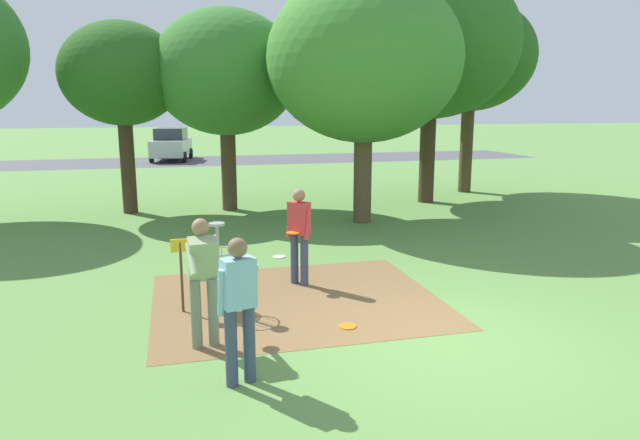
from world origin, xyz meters
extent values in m
plane|color=#5B8942|center=(0.00, 0.00, 0.00)|extent=(160.00, 160.00, 0.00)
cube|color=brown|center=(-1.56, 2.13, 0.00)|extent=(4.58, 3.88, 0.01)
cylinder|color=#9E9EA3|center=(-2.82, 1.93, 0.68)|extent=(0.05, 0.05, 1.35)
cylinder|color=#9E9EA3|center=(-2.82, 1.93, 1.37)|extent=(0.24, 0.24, 0.04)
torus|color=#9E9EA3|center=(-2.82, 1.93, 0.95)|extent=(0.58, 0.58, 0.02)
torus|color=#9E9EA3|center=(-2.82, 1.93, 0.55)|extent=(0.55, 0.55, 0.03)
cylinder|color=#9E9EA3|center=(-2.82, 1.93, 0.53)|extent=(0.48, 0.48, 0.02)
cylinder|color=gray|center=(-2.58, 1.93, 0.75)|extent=(0.01, 0.01, 0.40)
cylinder|color=gray|center=(-2.63, 2.07, 0.75)|extent=(0.01, 0.01, 0.40)
cylinder|color=gray|center=(-2.74, 2.16, 0.75)|extent=(0.01, 0.01, 0.40)
cylinder|color=gray|center=(-2.89, 2.16, 0.75)|extent=(0.01, 0.01, 0.40)
cylinder|color=gray|center=(-3.01, 2.07, 0.75)|extent=(0.01, 0.01, 0.40)
cylinder|color=gray|center=(-3.06, 1.93, 0.75)|extent=(0.01, 0.01, 0.40)
cylinder|color=gray|center=(-3.01, 1.79, 0.75)|extent=(0.01, 0.01, 0.40)
cylinder|color=gray|center=(-2.89, 1.70, 0.75)|extent=(0.01, 0.01, 0.40)
cylinder|color=gray|center=(-2.74, 1.70, 0.75)|extent=(0.01, 0.01, 0.40)
cylinder|color=gray|center=(-2.63, 1.79, 0.75)|extent=(0.01, 0.01, 0.40)
cylinder|color=#4C3823|center=(-3.37, 2.03, 0.55)|extent=(0.04, 0.04, 1.10)
cube|color=gold|center=(-3.37, 2.03, 1.05)|extent=(0.28, 0.03, 0.20)
cylinder|color=slate|center=(-3.22, 0.62, 0.46)|extent=(0.14, 0.14, 0.92)
cylinder|color=slate|center=(-3.00, 0.64, 0.46)|extent=(0.14, 0.14, 0.92)
cube|color=#93A875|center=(-3.11, 0.63, 1.20)|extent=(0.40, 0.42, 0.60)
sphere|color=#9E7051|center=(-3.11, 0.69, 1.60)|extent=(0.22, 0.22, 0.22)
cylinder|color=#93A875|center=(-2.98, 0.94, 1.32)|extent=(0.15, 0.59, 0.21)
cylinder|color=orange|center=(-3.01, 1.22, 1.29)|extent=(0.22, 0.22, 0.02)
cylinder|color=#93A875|center=(-3.25, 0.43, 1.25)|extent=(0.14, 0.48, 0.37)
cylinder|color=#384260|center=(-2.88, -0.54, 0.46)|extent=(0.14, 0.14, 0.92)
cylinder|color=#384260|center=(-2.67, -0.48, 0.46)|extent=(0.14, 0.14, 0.92)
cube|color=#84B7D1|center=(-2.77, -0.51, 1.20)|extent=(0.41, 0.31, 0.56)
sphere|color=brown|center=(-2.77, -0.51, 1.60)|extent=(0.22, 0.22, 0.22)
cylinder|color=#84B7D1|center=(-2.96, -0.54, 1.12)|extent=(0.13, 0.18, 0.55)
cylinder|color=#84B7D1|center=(-2.60, -0.44, 1.12)|extent=(0.13, 0.18, 0.55)
cylinder|color=green|center=(-2.82, -0.34, 0.97)|extent=(0.22, 0.22, 0.02)
cylinder|color=#384260|center=(-1.26, 2.85, 0.46)|extent=(0.14, 0.14, 0.92)
cylinder|color=#384260|center=(-1.41, 3.02, 0.46)|extent=(0.14, 0.14, 0.92)
cube|color=#D1383D|center=(-1.33, 2.93, 1.20)|extent=(0.40, 0.42, 0.56)
sphere|color=#9E7051|center=(-1.33, 2.93, 1.60)|extent=(0.22, 0.22, 0.22)
cylinder|color=#D1383D|center=(-1.23, 2.78, 1.12)|extent=(0.18, 0.18, 0.55)
cylinder|color=#D1383D|center=(-1.47, 3.07, 1.12)|extent=(0.18, 0.18, 0.55)
cylinder|color=orange|center=(-1.47, 2.82, 0.97)|extent=(0.22, 0.22, 0.02)
cylinder|color=red|center=(-2.33, 3.46, 0.01)|extent=(0.21, 0.21, 0.02)
cylinder|color=orange|center=(-1.10, 0.80, 0.01)|extent=(0.25, 0.25, 0.02)
cylinder|color=white|center=(-1.36, 4.83, 0.01)|extent=(0.26, 0.26, 0.02)
cylinder|color=#4C3823|center=(6.90, 12.23, 1.57)|extent=(0.46, 0.46, 3.13)
ellipsoid|color=#285B1E|center=(6.90, 12.23, 4.81)|extent=(4.48, 4.48, 3.81)
cylinder|color=#422D1E|center=(4.58, 10.52, 1.48)|extent=(0.50, 0.50, 2.96)
ellipsoid|color=#2D6623|center=(4.58, 10.52, 5.01)|extent=(5.46, 5.46, 4.64)
cylinder|color=#422D1E|center=(-4.70, 10.90, 1.36)|extent=(0.42, 0.42, 2.71)
ellipsoid|color=#285B1E|center=(-4.70, 10.90, 3.99)|extent=(3.42, 3.42, 2.90)
cylinder|color=brown|center=(1.51, 7.92, 1.20)|extent=(0.48, 0.48, 2.40)
ellipsoid|color=#428433|center=(1.51, 7.92, 4.30)|extent=(5.07, 5.07, 4.31)
cylinder|color=#4C3823|center=(-1.80, 10.67, 1.23)|extent=(0.45, 0.45, 2.46)
ellipsoid|color=#38752D|center=(-1.80, 10.67, 4.06)|extent=(4.27, 4.27, 3.63)
cube|color=#4C4C51|center=(0.00, 26.64, 0.00)|extent=(36.00, 6.00, 0.01)
cube|color=#B2B7BC|center=(-3.46, 27.38, 0.75)|extent=(2.45, 4.43, 0.90)
cube|color=#2D333D|center=(-3.46, 27.38, 1.52)|extent=(1.91, 2.41, 0.64)
cylinder|color=black|center=(-4.15, 28.81, 0.30)|extent=(0.27, 0.62, 0.60)
cylinder|color=black|center=(-2.37, 28.52, 0.30)|extent=(0.27, 0.62, 0.60)
cylinder|color=black|center=(-4.56, 26.24, 0.30)|extent=(0.27, 0.62, 0.60)
cylinder|color=black|center=(-2.78, 25.95, 0.30)|extent=(0.27, 0.62, 0.60)
camera|label=1|loc=(-3.40, -6.58, 3.13)|focal=32.08mm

